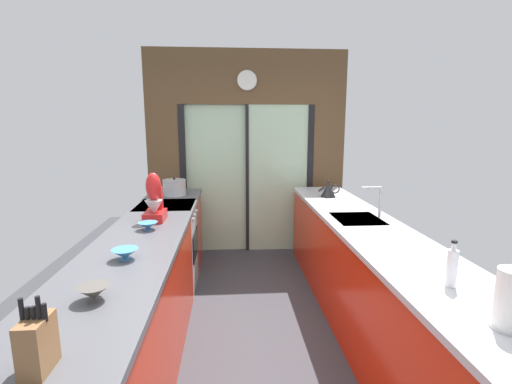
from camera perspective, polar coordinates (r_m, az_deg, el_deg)
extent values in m
cube|color=#38383D|center=(3.57, 0.19, -18.80)|extent=(5.04, 7.60, 0.02)
cube|color=brown|center=(4.95, -1.47, 17.63)|extent=(2.64, 0.08, 0.70)
cube|color=#B2D1AD|center=(4.98, -6.24, 1.94)|extent=(0.80, 0.02, 2.00)
cube|color=#B2D1AD|center=(4.98, 3.45, 1.99)|extent=(0.80, 0.02, 2.00)
cube|color=black|center=(5.00, -11.29, 1.83)|extent=(0.08, 0.10, 2.00)
cube|color=black|center=(5.08, 8.35, 2.06)|extent=(0.08, 0.10, 2.00)
cube|color=black|center=(4.97, -1.39, 1.97)|extent=(0.04, 0.10, 2.00)
cube|color=brown|center=(5.04, -14.12, 1.78)|extent=(0.42, 0.08, 2.00)
cube|color=brown|center=(5.14, 11.07, 2.07)|extent=(0.42, 0.08, 2.00)
cylinder|color=white|center=(4.88, -1.43, 17.13)|extent=(0.24, 0.03, 0.24)
torus|color=beige|center=(4.88, -1.43, 17.13)|extent=(0.26, 0.02, 0.26)
cube|color=red|center=(2.63, -19.60, -19.84)|extent=(0.58, 2.55, 0.88)
cube|color=red|center=(4.62, -12.45, -6.06)|extent=(0.58, 0.65, 0.88)
cube|color=#4C4C51|center=(3.00, -17.02, -6.21)|extent=(0.62, 3.80, 0.04)
cube|color=red|center=(3.30, 17.02, -13.18)|extent=(0.58, 3.80, 0.88)
cube|color=#BCBCC1|center=(3.15, 17.48, -5.48)|extent=(0.62, 3.80, 0.04)
cube|color=#B7BABC|center=(3.37, 15.60, -4.43)|extent=(0.40, 0.48, 0.05)
cylinder|color=#B7BABC|center=(3.40, 18.92, -1.55)|extent=(0.02, 0.02, 0.29)
cylinder|color=#B7BABC|center=(3.34, 17.63, 0.65)|extent=(0.18, 0.02, 0.02)
cube|color=#B7BABC|center=(4.03, -13.70, -8.60)|extent=(0.58, 0.60, 0.88)
cube|color=black|center=(3.98, -9.49, -8.08)|extent=(0.01, 0.48, 0.28)
cube|color=black|center=(3.91, -14.00, -2.14)|extent=(0.58, 0.60, 0.03)
cylinder|color=#B7BABC|center=(3.72, -9.82, -4.29)|extent=(0.02, 0.04, 0.04)
cylinder|color=#B7BABC|center=(3.89, -9.56, -3.61)|extent=(0.02, 0.04, 0.04)
cylinder|color=#B7BABC|center=(4.06, -9.33, -2.99)|extent=(0.02, 0.04, 0.04)
cylinder|color=#514C47|center=(1.96, -24.04, -15.14)|extent=(0.07, 0.07, 0.01)
cone|color=#514C47|center=(1.94, -24.13, -14.16)|extent=(0.15, 0.15, 0.07)
cylinder|color=teal|center=(2.42, -19.81, -9.84)|extent=(0.07, 0.07, 0.01)
cone|color=teal|center=(2.41, -19.86, -9.09)|extent=(0.16, 0.16, 0.06)
cylinder|color=teal|center=(3.02, -16.57, -5.63)|extent=(0.07, 0.07, 0.01)
cone|color=teal|center=(3.01, -16.60, -5.06)|extent=(0.15, 0.15, 0.05)
cube|color=brown|center=(1.51, -31.10, -19.88)|extent=(0.08, 0.14, 0.19)
cylinder|color=black|center=(1.47, -32.89, -15.32)|extent=(0.02, 0.02, 0.08)
cylinder|color=black|center=(1.47, -32.18, -15.96)|extent=(0.02, 0.02, 0.05)
cylinder|color=black|center=(1.46, -31.54, -16.01)|extent=(0.02, 0.02, 0.05)
cylinder|color=black|center=(1.44, -30.95, -15.46)|extent=(0.02, 0.02, 0.09)
cylinder|color=black|center=(1.44, -30.23, -16.00)|extent=(0.02, 0.02, 0.06)
cube|color=red|center=(3.28, -15.54, -3.63)|extent=(0.17, 0.26, 0.08)
cube|color=red|center=(3.35, -15.33, -0.88)|extent=(0.10, 0.08, 0.20)
ellipsoid|color=red|center=(3.22, -15.80, 0.82)|extent=(0.13, 0.12, 0.24)
cone|color=#B7BABC|center=(3.24, -15.71, -2.38)|extent=(0.15, 0.15, 0.13)
cylinder|color=#B7BABC|center=(4.38, -12.68, 0.64)|extent=(0.26, 0.26, 0.17)
cylinder|color=#B7BABC|center=(4.37, -12.73, 1.84)|extent=(0.27, 0.27, 0.01)
sphere|color=black|center=(4.36, -12.74, 2.05)|extent=(0.03, 0.03, 0.03)
cone|color=black|center=(4.25, 11.26, 0.33)|extent=(0.17, 0.17, 0.16)
sphere|color=black|center=(4.24, 11.31, 1.58)|extent=(0.03, 0.03, 0.03)
cylinder|color=black|center=(4.23, 10.25, 0.43)|extent=(0.08, 0.02, 0.07)
torus|color=black|center=(4.28, 12.33, 0.46)|extent=(0.11, 0.01, 0.11)
cylinder|color=silver|center=(2.15, 28.36, -10.51)|extent=(0.05, 0.05, 0.20)
cylinder|color=silver|center=(2.11, 28.64, -7.51)|extent=(0.02, 0.02, 0.04)
cylinder|color=black|center=(2.10, 28.70, -6.86)|extent=(0.03, 0.03, 0.01)
cylinder|color=#B7BABC|center=(1.89, 34.72, -17.01)|extent=(0.14, 0.14, 0.01)
cylinder|color=white|center=(1.84, 35.14, -13.47)|extent=(0.12, 0.12, 0.24)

